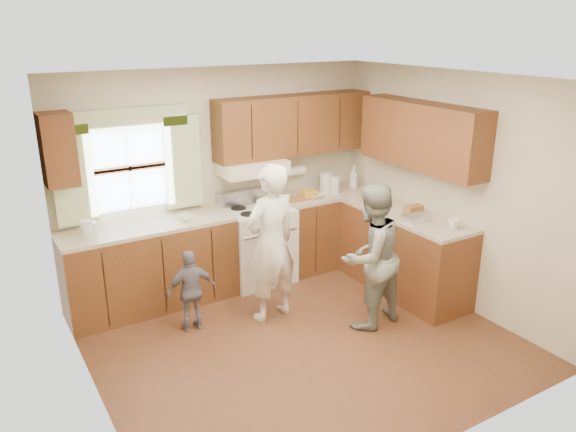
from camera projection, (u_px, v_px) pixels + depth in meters
room at (301, 220)px, 5.09m from camera, size 3.80×3.80×3.80m
kitchen_fixtures at (296, 218)px, 6.40m from camera, size 3.80×2.25×2.15m
stove at (257, 243)px, 6.66m from camera, size 0.76×0.67×1.07m
woman_left at (271, 244)px, 5.67m from camera, size 0.66×0.48×1.66m
woman_right at (370, 257)px, 5.56m from camera, size 0.80×0.67×1.50m
child at (192, 291)px, 5.57m from camera, size 0.51×0.25×0.85m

